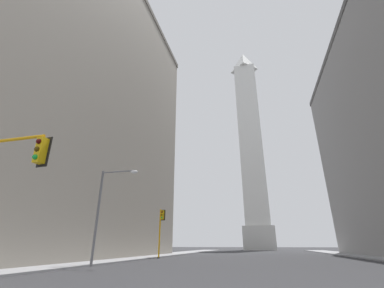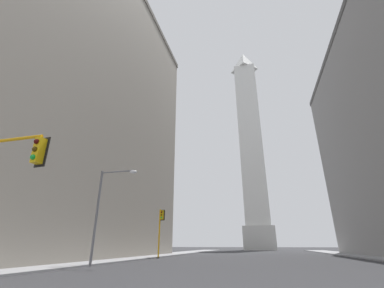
% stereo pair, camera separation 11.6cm
% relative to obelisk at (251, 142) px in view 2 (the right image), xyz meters
% --- Properties ---
extents(sidewalk_left, '(5.00, 102.19, 0.15)m').
position_rel_obelisk_xyz_m(sidewalk_left, '(-14.38, -54.50, -35.23)').
color(sidewalk_left, gray).
rests_on(sidewalk_left, ground_plane).
extents(building_left, '(28.70, 40.60, 41.02)m').
position_rel_obelisk_xyz_m(building_left, '(-29.03, -59.65, -14.78)').
color(building_left, gray).
rests_on(building_left, ground_plane).
extents(obelisk, '(9.45, 9.45, 73.93)m').
position_rel_obelisk_xyz_m(obelisk, '(0.00, 0.00, 0.00)').
color(obelisk, silver).
rests_on(obelisk, ground_plane).
extents(traffic_light_mid_left, '(0.80, 0.53, 5.80)m').
position_rel_obelisk_xyz_m(traffic_light_mid_left, '(-11.47, -54.37, -31.48)').
color(traffic_light_mid_left, orange).
rests_on(traffic_light_mid_left, ground_plane).
extents(street_lamp, '(3.35, 0.36, 7.43)m').
position_rel_obelisk_xyz_m(street_lamp, '(-11.34, -67.52, -30.64)').
color(street_lamp, slate).
rests_on(street_lamp, ground_plane).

